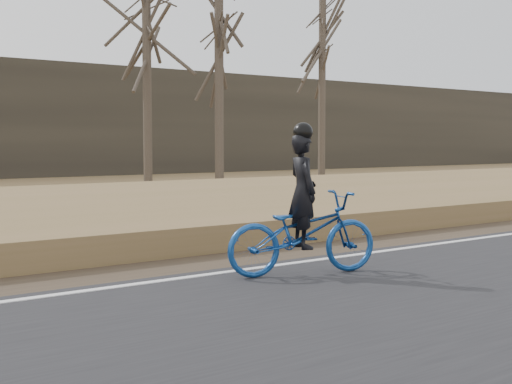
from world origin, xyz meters
TOP-DOWN VIEW (x-y plane):
  - ground at (0.00, 0.00)m, footprint 120.00×120.00m
  - road at (0.00, -2.50)m, footprint 120.00×6.00m
  - edge_line at (0.00, 0.20)m, footprint 120.00×0.12m
  - shoulder at (0.00, 1.20)m, footprint 120.00×1.60m
  - embankment at (0.00, 4.20)m, footprint 120.00×5.00m
  - ballast at (0.00, 8.00)m, footprint 120.00×3.00m
  - railroad at (0.00, 8.00)m, footprint 120.00×2.40m
  - cyclist at (1.06, -0.52)m, footprint 2.22×1.31m
  - bare_tree_center at (8.78, 17.96)m, footprint 0.36×0.36m
  - bare_tree_right at (10.43, 15.25)m, footprint 0.36×0.36m
  - bare_tree_far_right at (18.80, 18.57)m, footprint 0.36×0.36m

SIDE VIEW (x-z plane):
  - ground at x=0.00m, z-range 0.00..0.00m
  - shoulder at x=0.00m, z-range 0.00..0.04m
  - road at x=0.00m, z-range 0.00..0.06m
  - edge_line at x=0.00m, z-range 0.06..0.07m
  - embankment at x=0.00m, z-range 0.00..0.44m
  - ballast at x=0.00m, z-range 0.00..0.45m
  - railroad at x=0.00m, z-range 0.38..0.67m
  - cyclist at x=1.06m, z-range -0.30..1.71m
  - bare_tree_right at x=10.43m, z-range 0.00..8.27m
  - bare_tree_far_right at x=18.80m, z-range 0.00..9.01m
  - bare_tree_center at x=8.78m, z-range 0.00..9.16m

